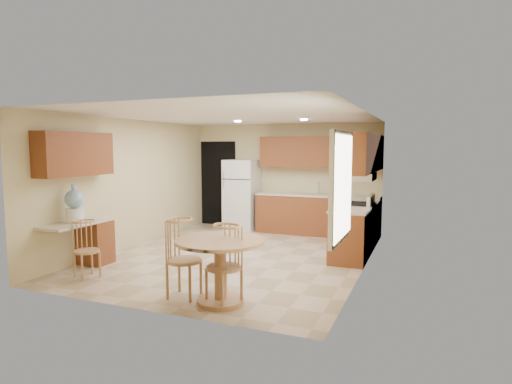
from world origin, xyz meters
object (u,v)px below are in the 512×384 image
at_px(refrigerator, 242,195).
at_px(chair_desk, 82,245).
at_px(chair_table_b, 220,259).
at_px(water_crock, 75,205).
at_px(dining_table, 220,262).
at_px(chair_table_a, 180,252).
at_px(stove, 355,227).

relative_size(refrigerator, chair_desk, 1.94).
height_order(chair_table_b, water_crock, water_crock).
distance_m(dining_table, chair_table_a, 0.56).
bearing_deg(dining_table, stove, 71.59).
bearing_deg(water_crock, stove, 36.64).
bearing_deg(chair_desk, water_crock, -104.11).
relative_size(refrigerator, chair_table_b, 1.68).
height_order(refrigerator, chair_table_b, refrigerator).
bearing_deg(chair_table_a, stove, 149.89).
relative_size(dining_table, chair_table_a, 1.09).
xyz_separation_m(stove, chair_table_b, (-1.07, -3.47, 0.13)).
bearing_deg(chair_table_a, water_crock, -107.04).
xyz_separation_m(dining_table, chair_table_b, (0.05, -0.09, 0.06)).
bearing_deg(chair_table_b, water_crock, 13.47).
relative_size(chair_desk, water_crock, 1.41).
bearing_deg(refrigerator, water_crock, -104.23).
bearing_deg(chair_table_b, chair_desk, 19.20).
distance_m(refrigerator, stove, 3.14).
bearing_deg(water_crock, refrigerator, 75.77).
bearing_deg(refrigerator, chair_table_b, -69.02).
xyz_separation_m(chair_table_a, chair_table_b, (0.60, -0.04, -0.02)).
relative_size(chair_table_a, chair_table_b, 1.04).
height_order(chair_table_a, water_crock, water_crock).
relative_size(chair_table_a, chair_desk, 1.20).
height_order(stove, chair_table_a, stove).
distance_m(stove, water_crock, 4.92).
bearing_deg(stove, water_crock, -143.36).
bearing_deg(chair_desk, dining_table, 109.28).
bearing_deg(dining_table, chair_desk, 176.88).
bearing_deg(chair_desk, chair_table_a, 106.60).
relative_size(chair_table_b, water_crock, 1.63).
bearing_deg(chair_table_b, chair_table_a, 20.75).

